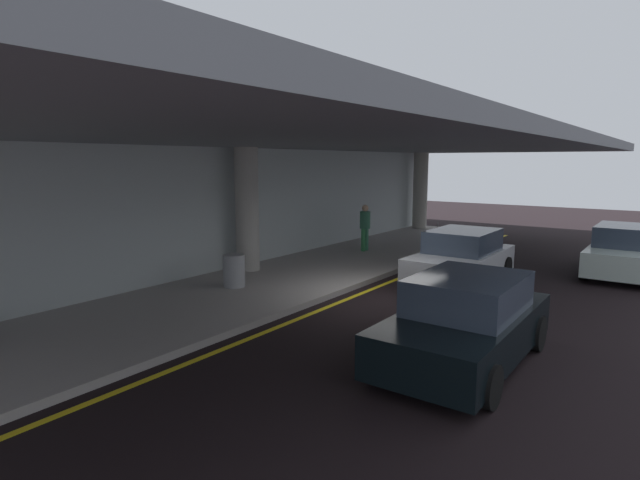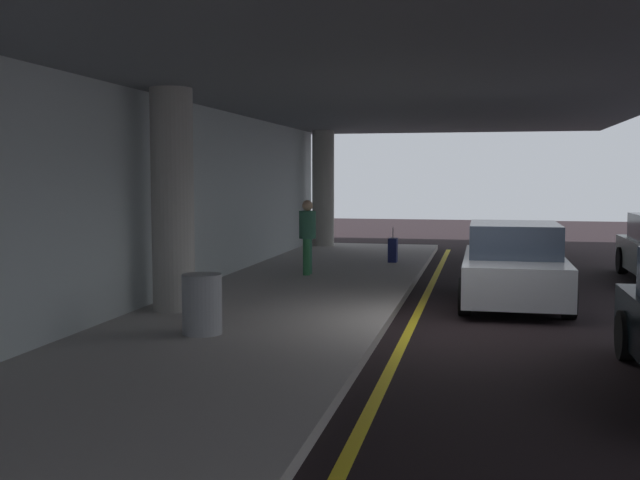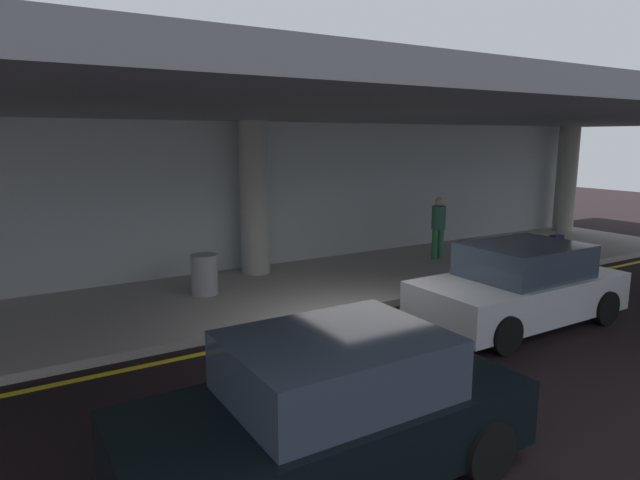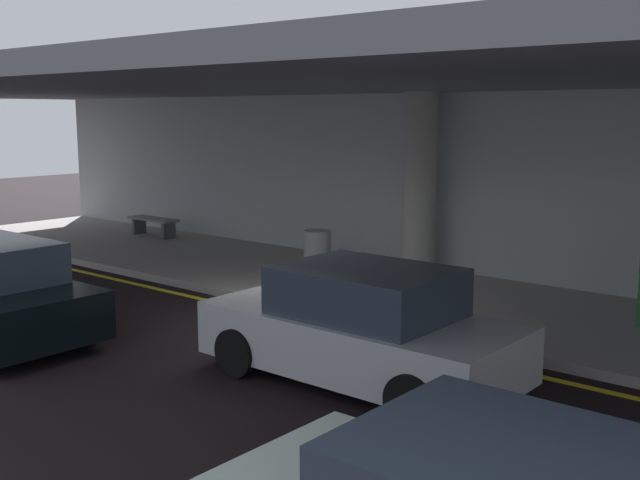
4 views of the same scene
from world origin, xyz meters
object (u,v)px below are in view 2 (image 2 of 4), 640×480
suitcase_upright_primary (393,250)px  support_column_left_mid (323,188)px  trash_bin_steel (202,304)px  car_silver (514,266)px  support_column_far_left (173,200)px  traveler_with_luggage (308,232)px

suitcase_upright_primary → support_column_left_mid: bearing=46.9°
trash_bin_steel → support_column_left_mid: bearing=4.8°
suitcase_upright_primary → car_silver: bearing=-136.9°
car_silver → suitcase_upright_primary: car_silver is taller
support_column_far_left → car_silver: support_column_far_left is taller
support_column_far_left → trash_bin_steel: bearing=-146.2°
support_column_far_left → suitcase_upright_primary: (7.81, -2.73, -1.51)m
support_column_far_left → trash_bin_steel: 2.49m
traveler_with_luggage → trash_bin_steel: 6.64m
car_silver → trash_bin_steel: bearing=134.9°
support_column_left_mid → traveler_with_luggage: support_column_left_mid is taller
support_column_far_left → trash_bin_steel: support_column_far_left is taller
support_column_far_left → car_silver: 6.34m
support_column_left_mid → traveler_with_luggage: size_ratio=2.17×
traveler_with_luggage → car_silver: bearing=10.8°
traveler_with_luggage → suitcase_upright_primary: traveler_with_luggage is taller
support_column_far_left → support_column_left_mid: bearing=0.0°
support_column_left_mid → car_silver: (-9.26, -5.57, -1.26)m
suitcase_upright_primary → trash_bin_steel: bearing=-175.6°
support_column_far_left → traveler_with_luggage: 5.11m
car_silver → traveler_with_luggage: 4.95m
car_silver → suitcase_upright_primary: size_ratio=4.56×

